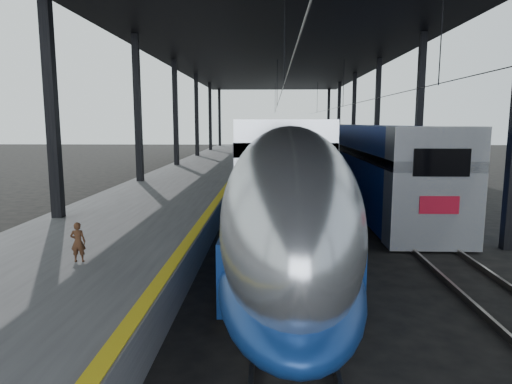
{
  "coord_description": "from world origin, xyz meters",
  "views": [
    {
      "loc": [
        1.6,
        -10.32,
        4.25
      ],
      "look_at": [
        1.1,
        4.45,
        2.0
      ],
      "focal_mm": 32.0,
      "sensor_mm": 36.0,
      "label": 1
    }
  ],
  "objects": [
    {
      "name": "tgv_train",
      "position": [
        2.0,
        26.93,
        2.03
      ],
      "size": [
        3.03,
        65.2,
        4.34
      ],
      "color": "#A9ACB0",
      "rests_on": "ground"
    },
    {
      "name": "second_train",
      "position": [
        7.0,
        31.61,
        2.09
      ],
      "size": [
        3.0,
        56.05,
        4.13
      ],
      "color": "navy",
      "rests_on": "ground"
    },
    {
      "name": "canopy",
      "position": [
        1.9,
        20.0,
        9.12
      ],
      "size": [
        18.0,
        75.0,
        9.47
      ],
      "color": "black",
      "rests_on": "ground"
    },
    {
      "name": "platform",
      "position": [
        -3.5,
        20.0,
        0.5
      ],
      "size": [
        6.0,
        80.0,
        1.0
      ],
      "primitive_type": "cube",
      "color": "#4C4C4F",
      "rests_on": "ground"
    },
    {
      "name": "rails",
      "position": [
        4.5,
        20.0,
        0.08
      ],
      "size": [
        6.52,
        80.0,
        0.16
      ],
      "color": "slate",
      "rests_on": "ground"
    },
    {
      "name": "child",
      "position": [
        -2.94,
        -0.06,
        1.48
      ],
      "size": [
        0.37,
        0.26,
        0.95
      ],
      "primitive_type": "imported",
      "rotation": [
        0.0,
        0.0,
        3.24
      ],
      "color": "#452817",
      "rests_on": "platform"
    },
    {
      "name": "yellow_strip",
      "position": [
        -0.7,
        20.0,
        1.0
      ],
      "size": [
        0.3,
        80.0,
        0.01
      ],
      "primitive_type": "cube",
      "color": "yellow",
      "rests_on": "platform"
    },
    {
      "name": "ground",
      "position": [
        0.0,
        0.0,
        0.0
      ],
      "size": [
        160.0,
        160.0,
        0.0
      ],
      "primitive_type": "plane",
      "color": "black",
      "rests_on": "ground"
    }
  ]
}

